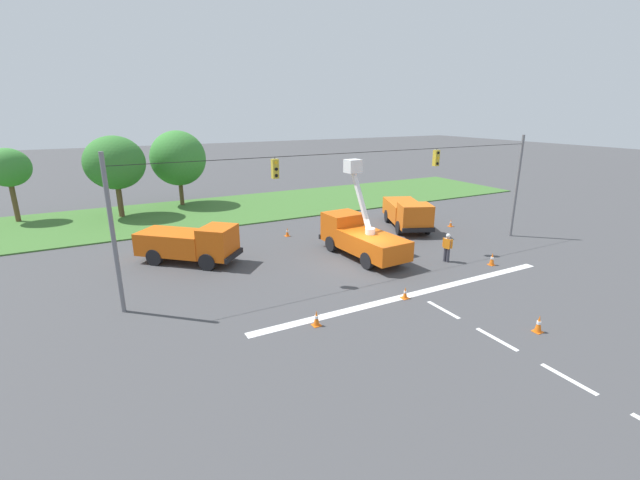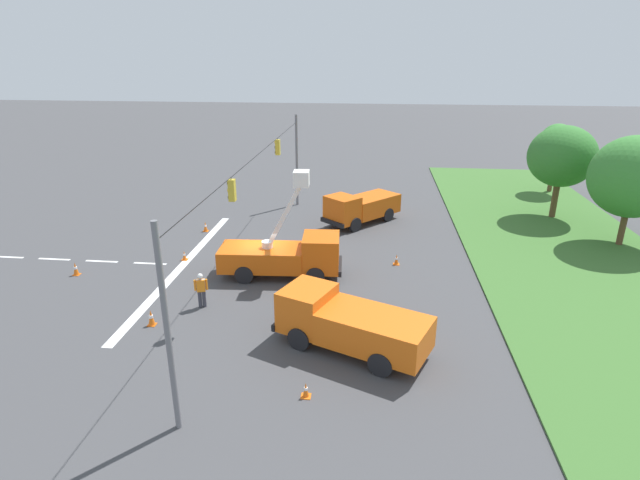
% 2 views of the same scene
% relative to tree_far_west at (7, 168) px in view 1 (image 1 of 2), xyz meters
% --- Properties ---
extents(ground_plane, '(200.00, 200.00, 0.00)m').
position_rel_tree_far_west_xyz_m(ground_plane, '(19.23, -21.66, -4.43)').
color(ground_plane, '#424244').
extents(grass_verge, '(56.00, 12.00, 0.10)m').
position_rel_tree_far_west_xyz_m(grass_verge, '(19.23, -3.66, -4.38)').
color(grass_verge, '#3D6B2D').
rests_on(grass_verge, ground).
extents(lane_markings, '(17.60, 15.25, 0.01)m').
position_rel_tree_far_west_xyz_m(lane_markings, '(19.23, -27.93, -4.43)').
color(lane_markings, silver).
rests_on(lane_markings, ground).
extents(signal_gantry, '(26.20, 0.33, 7.20)m').
position_rel_tree_far_west_xyz_m(signal_gantry, '(19.21, -21.66, -0.18)').
color(signal_gantry, slate).
rests_on(signal_gantry, ground).
extents(tree_far_west, '(3.37, 2.88, 5.99)m').
position_rel_tree_far_west_xyz_m(tree_far_west, '(0.00, 0.00, 0.00)').
color(tree_far_west, brown).
rests_on(tree_far_west, ground).
extents(tree_west, '(4.83, 4.74, 6.84)m').
position_rel_tree_far_west_xyz_m(tree_west, '(7.61, -2.14, 0.21)').
color(tree_west, brown).
rests_on(tree_west, ground).
extents(tree_centre, '(5.04, 5.24, 7.03)m').
position_rel_tree_far_west_xyz_m(tree_centre, '(13.13, 0.29, 0.07)').
color(tree_centre, brown).
rests_on(tree_centre, ground).
extents(utility_truck_bucket_lift, '(2.70, 6.80, 5.93)m').
position_rel_tree_far_west_xyz_m(utility_truck_bucket_lift, '(20.04, -20.16, -3.10)').
color(utility_truck_bucket_lift, '#D6560F').
rests_on(utility_truck_bucket_lift, ground).
extents(utility_truck_support_near, '(4.71, 6.82, 2.30)m').
position_rel_tree_far_west_xyz_m(utility_truck_support_near, '(26.92, -16.35, -3.22)').
color(utility_truck_support_near, orange).
rests_on(utility_truck_support_near, ground).
extents(utility_truck_support_far, '(5.97, 5.71, 2.33)m').
position_rel_tree_far_west_xyz_m(utility_truck_support_far, '(10.42, -16.39, -3.21)').
color(utility_truck_support_far, '#D6560F').
rests_on(utility_truck_support_far, ground).
extents(road_worker, '(0.35, 0.63, 1.77)m').
position_rel_tree_far_west_xyz_m(road_worker, '(24.06, -23.61, -3.43)').
color(road_worker, '#383842').
rests_on(road_worker, ground).
extents(traffic_cone_foreground_left, '(0.36, 0.36, 0.60)m').
position_rel_tree_far_west_xyz_m(traffic_cone_foreground_left, '(30.25, -17.69, -4.15)').
color(traffic_cone_foreground_left, orange).
rests_on(traffic_cone_foreground_left, ground).
extents(traffic_cone_foreground_right, '(0.36, 0.36, 0.70)m').
position_rel_tree_far_west_xyz_m(traffic_cone_foreground_right, '(13.37, -27.02, -4.08)').
color(traffic_cone_foreground_right, orange).
rests_on(traffic_cone_foreground_right, ground).
extents(traffic_cone_mid_left, '(0.36, 0.36, 0.75)m').
position_rel_tree_far_west_xyz_m(traffic_cone_mid_left, '(21.21, -31.84, -4.06)').
color(traffic_cone_mid_left, orange).
rests_on(traffic_cone_mid_left, ground).
extents(traffic_cone_mid_right, '(0.36, 0.36, 0.77)m').
position_rel_tree_far_west_xyz_m(traffic_cone_mid_right, '(26.01, -25.34, -4.05)').
color(traffic_cone_mid_right, orange).
rests_on(traffic_cone_mid_right, ground).
extents(traffic_cone_near_bucket, '(0.36, 0.36, 0.64)m').
position_rel_tree_far_west_xyz_m(traffic_cone_near_bucket, '(17.78, -14.04, -4.12)').
color(traffic_cone_near_bucket, orange).
rests_on(traffic_cone_near_bucket, ground).
extents(traffic_cone_lane_edge_a, '(0.36, 0.36, 0.59)m').
position_rel_tree_far_west_xyz_m(traffic_cone_lane_edge_a, '(18.47, -26.62, -4.15)').
color(traffic_cone_lane_edge_a, orange).
rests_on(traffic_cone_lane_edge_a, ground).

